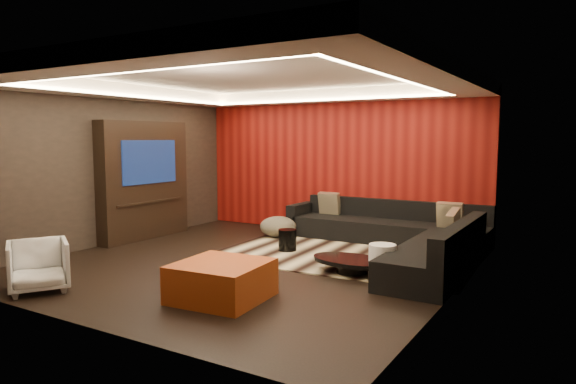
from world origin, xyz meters
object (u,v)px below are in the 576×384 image
Objects in this scene: white_side_table at (382,261)px; armchair at (38,266)px; coffee_table at (352,266)px; sectional_sofa at (402,237)px; orange_ottoman at (222,281)px; drum_stool at (287,240)px.

armchair is (-3.44, -2.75, 0.09)m from white_side_table.
sectional_sofa is at bearing 84.06° from coffee_table.
orange_ottoman is at bearing -124.90° from white_side_table.
armchair is at bearing -137.85° from coffee_table.
drum_stool is 0.36× the size of orange_ottoman.
white_side_table reaches higher than coffee_table.
drum_stool is 0.77× the size of white_side_table.
white_side_table is 1.64m from sectional_sofa.
orange_ottoman is at bearing -106.53° from sectional_sofa.
sectional_sofa is (-0.26, 1.61, 0.03)m from white_side_table.
orange_ottoman is 1.43× the size of armchair.
coffee_table is 0.45m from white_side_table.
orange_ottoman is at bearing -75.96° from drum_stool.
coffee_table is 4.06m from armchair.
armchair reaches higher than orange_ottoman.
armchair reaches higher than drum_stool.
white_side_table is at bearing 55.10° from orange_ottoman.
sectional_sofa reaches higher than orange_ottoman.
sectional_sofa is at bearing 73.47° from orange_ottoman.
sectional_sofa is (1.03, 3.46, 0.04)m from orange_ottoman.
sectional_sofa is (3.18, 4.36, -0.05)m from armchair.
white_side_table is 0.66× the size of armchair.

